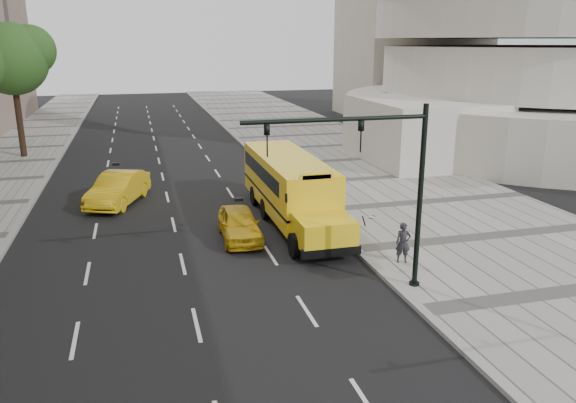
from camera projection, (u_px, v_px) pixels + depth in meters
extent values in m
plane|color=black|center=(195.00, 223.00, 26.60)|extent=(140.00, 140.00, 0.00)
cube|color=#98958F|center=(424.00, 203.00, 29.58)|extent=(12.00, 140.00, 0.15)
cube|color=gray|center=(315.00, 212.00, 28.08)|extent=(0.30, 140.00, 0.15)
cube|color=gray|center=(11.00, 236.00, 24.58)|extent=(0.30, 140.00, 0.15)
cylinder|color=silver|center=(540.00, 120.00, 46.53)|extent=(32.00, 32.00, 4.00)
cylinder|color=silver|center=(546.00, 69.00, 45.40)|extent=(26.00, 26.00, 3.60)
cylinder|color=silver|center=(553.00, 14.00, 44.24)|extent=(27.60, 27.60, 3.60)
cube|color=silver|center=(421.00, 131.00, 39.52)|extent=(8.00, 10.00, 4.40)
cylinder|color=black|center=(19.00, 115.00, 40.32)|extent=(0.44, 0.44, 6.29)
sphere|color=#224717|center=(11.00, 59.00, 39.24)|extent=(5.02, 5.02, 5.02)
sphere|color=#224717|center=(30.00, 50.00, 39.66)|extent=(3.51, 3.51, 3.51)
cube|color=yellow|center=(288.00, 182.00, 27.01)|extent=(2.50, 9.00, 2.45)
cube|color=yellow|center=(324.00, 231.00, 22.09)|extent=(2.20, 2.00, 1.10)
cube|color=black|center=(331.00, 252.00, 21.42)|extent=(2.38, 0.25, 0.35)
cube|color=black|center=(288.00, 192.00, 27.15)|extent=(2.52, 9.00, 0.12)
cube|color=black|center=(316.00, 196.00, 22.75)|extent=(2.05, 0.10, 0.90)
cube|color=black|center=(285.00, 170.00, 27.34)|extent=(2.52, 7.50, 0.70)
cube|color=yellow|center=(316.00, 177.00, 22.52)|extent=(1.40, 0.12, 0.28)
ellipsoid|color=silver|center=(375.00, 219.00, 20.95)|extent=(0.32, 0.32, 0.14)
cylinder|color=black|center=(366.00, 223.00, 21.15)|extent=(0.36, 0.47, 0.58)
cylinder|color=black|center=(294.00, 245.00, 22.25)|extent=(0.30, 1.00, 1.00)
cylinder|color=black|center=(348.00, 240.00, 22.81)|extent=(0.30, 1.00, 1.00)
cylinder|color=black|center=(265.00, 209.00, 27.08)|extent=(0.30, 1.00, 1.00)
cylinder|color=black|center=(310.00, 205.00, 27.64)|extent=(0.30, 1.00, 1.00)
cylinder|color=black|center=(255.00, 195.00, 29.40)|extent=(0.30, 1.00, 1.00)
cylinder|color=black|center=(296.00, 193.00, 29.96)|extent=(0.30, 1.00, 1.00)
imported|color=gold|center=(239.00, 224.00, 24.27)|extent=(1.77, 4.10, 1.38)
imported|color=gold|center=(118.00, 189.00, 29.44)|extent=(3.47, 5.34, 1.66)
imported|color=#26262C|center=(403.00, 243.00, 21.28)|extent=(0.65, 0.51, 1.57)
cylinder|color=black|center=(420.00, 200.00, 18.66)|extent=(0.18, 0.18, 6.40)
cylinder|color=black|center=(414.00, 285.00, 19.51)|extent=(0.36, 0.36, 0.25)
cylinder|color=black|center=(337.00, 119.00, 17.14)|extent=(6.00, 0.14, 0.14)
imported|color=black|center=(361.00, 136.00, 17.49)|extent=(0.16, 0.20, 1.00)
imported|color=black|center=(267.00, 140.00, 16.74)|extent=(0.16, 0.20, 1.00)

